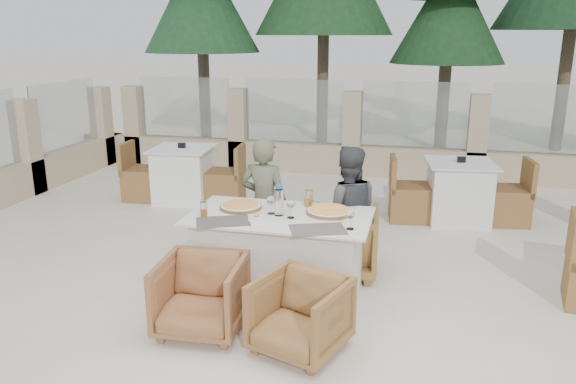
% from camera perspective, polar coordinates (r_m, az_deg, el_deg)
% --- Properties ---
extents(ground, '(80.00, 80.00, 0.00)m').
position_cam_1_polar(ground, '(5.18, -0.76, -10.74)').
color(ground, beige).
rests_on(ground, ground).
extents(sand_patch, '(30.00, 16.00, 0.01)m').
position_cam_1_polar(sand_patch, '(18.66, 10.16, 8.48)').
color(sand_patch, beige).
rests_on(sand_patch, ground).
extents(perimeter_wall_far, '(10.00, 0.34, 1.60)m').
position_cam_1_polar(perimeter_wall_far, '(9.47, 6.54, 6.53)').
color(perimeter_wall_far, tan).
rests_on(perimeter_wall_far, ground).
extents(pine_far_left, '(2.42, 2.42, 5.50)m').
position_cam_1_polar(pine_far_left, '(12.40, -8.80, 17.67)').
color(pine_far_left, '#204B27').
rests_on(pine_far_left, ground).
extents(pine_centre, '(2.20, 2.20, 5.00)m').
position_cam_1_polar(pine_centre, '(11.69, 16.02, 16.16)').
color(pine_centre, '#1B401E').
rests_on(pine_centre, ground).
extents(dining_table, '(1.60, 0.90, 0.77)m').
position_cam_1_polar(dining_table, '(5.08, -0.81, -6.50)').
color(dining_table, beige).
rests_on(dining_table, ground).
extents(placemat_near_left, '(0.53, 0.46, 0.00)m').
position_cam_1_polar(placemat_near_left, '(4.81, -6.62, -2.99)').
color(placemat_near_left, '#4F4944').
rests_on(placemat_near_left, dining_table).
extents(placemat_near_right, '(0.53, 0.44, 0.00)m').
position_cam_1_polar(placemat_near_right, '(4.59, 3.03, -3.81)').
color(placemat_near_right, '#59534C').
rests_on(placemat_near_right, dining_table).
extents(pizza_left, '(0.47, 0.47, 0.05)m').
position_cam_1_polar(pizza_left, '(5.14, -4.82, -1.42)').
color(pizza_left, '#C64F1B').
rests_on(pizza_left, dining_table).
extents(pizza_right, '(0.44, 0.44, 0.05)m').
position_cam_1_polar(pizza_right, '(4.99, 4.19, -1.91)').
color(pizza_right, orange).
rests_on(pizza_right, dining_table).
extents(water_bottle, '(0.11, 0.11, 0.28)m').
position_cam_1_polar(water_bottle, '(4.90, -0.93, -0.83)').
color(water_bottle, '#B9DEF3').
rests_on(water_bottle, dining_table).
extents(wine_glass_centre, '(0.09, 0.09, 0.18)m').
position_cam_1_polar(wine_glass_centre, '(4.96, -1.74, -1.22)').
color(wine_glass_centre, silver).
rests_on(wine_glass_centre, dining_table).
extents(wine_glass_near, '(0.10, 0.10, 0.18)m').
position_cam_1_polar(wine_glass_near, '(4.84, 0.29, -1.62)').
color(wine_glass_near, white).
rests_on(wine_glass_near, dining_table).
extents(wine_glass_corner, '(0.08, 0.08, 0.18)m').
position_cam_1_polar(wine_glass_corner, '(4.59, 6.36, -2.71)').
color(wine_glass_corner, white).
rests_on(wine_glass_corner, dining_table).
extents(beer_glass_left, '(0.07, 0.07, 0.13)m').
position_cam_1_polar(beer_glass_left, '(4.96, -8.55, -1.73)').
color(beer_glass_left, orange).
rests_on(beer_glass_left, dining_table).
extents(beer_glass_right, '(0.08, 0.08, 0.16)m').
position_cam_1_polar(beer_glass_right, '(5.18, 2.09, -0.63)').
color(beer_glass_right, gold).
rests_on(beer_glass_right, dining_table).
extents(olive_dish, '(0.14, 0.14, 0.04)m').
position_cam_1_polar(olive_dish, '(4.81, -3.21, -2.64)').
color(olive_dish, silver).
rests_on(olive_dish, dining_table).
extents(armchair_far_left, '(0.72, 0.74, 0.62)m').
position_cam_1_polar(armchair_far_left, '(5.68, -3.61, -4.89)').
color(armchair_far_left, olive).
rests_on(armchair_far_left, ground).
extents(armchair_far_right, '(0.77, 0.79, 0.67)m').
position_cam_1_polar(armchair_far_right, '(5.60, 5.40, -4.96)').
color(armchair_far_right, olive).
rests_on(armchair_far_right, ground).
extents(armchair_near_left, '(0.70, 0.72, 0.61)m').
position_cam_1_polar(armchair_near_left, '(4.58, -8.83, -10.37)').
color(armchair_near_left, '#925C35').
rests_on(armchair_near_left, ground).
extents(armchair_near_right, '(0.80, 0.81, 0.58)m').
position_cam_1_polar(armchair_near_right, '(4.28, 1.23, -12.41)').
color(armchair_near_right, olive).
rests_on(armchair_near_right, ground).
extents(diner_left, '(0.52, 0.36, 1.35)m').
position_cam_1_polar(diner_left, '(5.61, -2.43, -1.19)').
color(diner_left, '#565A41').
rests_on(diner_left, ground).
extents(diner_right, '(0.72, 0.61, 1.30)m').
position_cam_1_polar(diner_right, '(5.44, 6.01, -2.07)').
color(diner_right, '#3E4043').
rests_on(diner_right, ground).
extents(bg_table_a, '(1.71, 0.97, 0.77)m').
position_cam_1_polar(bg_table_a, '(8.09, -10.59, 1.76)').
color(bg_table_a, white).
rests_on(bg_table_a, ground).
extents(bg_table_b, '(1.73, 1.02, 0.77)m').
position_cam_1_polar(bg_table_b, '(7.39, 16.94, 0.00)').
color(bg_table_b, silver).
rests_on(bg_table_b, ground).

